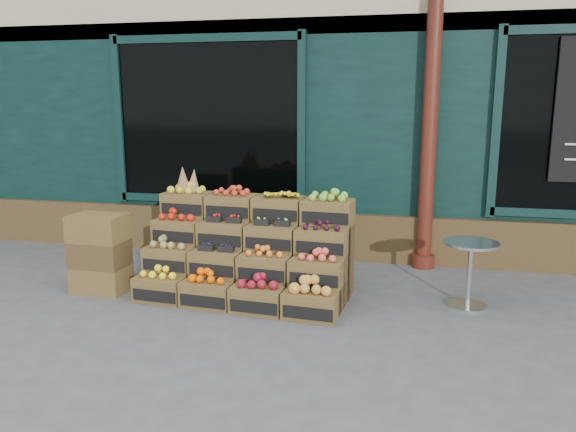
# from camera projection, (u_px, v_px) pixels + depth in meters

# --- Properties ---
(ground) EXTENTS (60.00, 60.00, 0.00)m
(ground) POSITION_uv_depth(u_px,v_px,m) (292.00, 321.00, 5.22)
(ground) COLOR #4D4D50
(ground) RESTS_ON ground
(shop_facade) EXTENTS (12.00, 6.24, 4.80)m
(shop_facade) POSITION_uv_depth(u_px,v_px,m) (356.00, 77.00, 9.61)
(shop_facade) COLOR black
(shop_facade) RESTS_ON ground
(crate_display) EXTENTS (2.16, 1.17, 1.31)m
(crate_display) POSITION_uv_depth(u_px,v_px,m) (248.00, 257.00, 5.87)
(crate_display) COLOR brown
(crate_display) RESTS_ON ground
(spare_crates) EXTENTS (0.57, 0.40, 0.84)m
(spare_crates) POSITION_uv_depth(u_px,v_px,m) (100.00, 253.00, 5.96)
(spare_crates) COLOR brown
(spare_crates) RESTS_ON ground
(bistro_table) EXTENTS (0.53, 0.53, 0.67)m
(bistro_table) POSITION_uv_depth(u_px,v_px,m) (470.00, 267.00, 5.50)
(bistro_table) COLOR #B9BAC1
(bistro_table) RESTS_ON ground
(shopkeeper) EXTENTS (0.71, 0.52, 1.79)m
(shopkeeper) POSITION_uv_depth(u_px,v_px,m) (244.00, 178.00, 8.17)
(shopkeeper) COLOR #154B20
(shopkeeper) RESTS_ON ground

